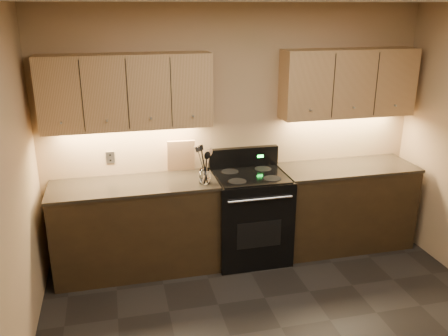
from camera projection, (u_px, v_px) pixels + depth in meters
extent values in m
cube|color=tan|center=(235.00, 132.00, 4.99)|extent=(4.00, 0.04, 2.60)
cube|color=black|center=(136.00, 228.00, 4.75)|extent=(1.60, 0.60, 0.90)
cube|color=#372F23|center=(133.00, 185.00, 4.60)|extent=(1.62, 0.62, 0.03)
cube|color=black|center=(344.00, 207.00, 5.25)|extent=(1.44, 0.60, 0.90)
cube|color=#372F23|center=(348.00, 167.00, 5.10)|extent=(1.46, 0.62, 0.03)
cube|color=black|center=(250.00, 217.00, 4.98)|extent=(0.76, 0.65, 0.92)
cube|color=black|center=(251.00, 175.00, 4.83)|extent=(0.70, 0.60, 0.01)
cube|color=black|center=(243.00, 157.00, 5.06)|extent=(0.76, 0.07, 0.22)
cube|color=#19FF33|center=(260.00, 156.00, 5.06)|extent=(0.06, 0.00, 0.03)
cylinder|color=silver|center=(260.00, 199.00, 4.56)|extent=(0.65, 0.02, 0.02)
cube|color=black|center=(259.00, 235.00, 4.70)|extent=(0.46, 0.00, 0.28)
cylinder|color=black|center=(237.00, 181.00, 4.65)|extent=(0.18, 0.18, 0.00)
cylinder|color=black|center=(272.00, 178.00, 4.73)|extent=(0.18, 0.18, 0.00)
cylinder|color=black|center=(230.00, 171.00, 4.93)|extent=(0.18, 0.18, 0.00)
cylinder|color=black|center=(263.00, 169.00, 5.01)|extent=(0.18, 0.18, 0.00)
cube|color=tan|center=(127.00, 92.00, 4.45)|extent=(1.60, 0.30, 0.70)
cube|color=tan|center=(348.00, 83.00, 4.95)|extent=(1.44, 0.30, 0.70)
cube|color=#B2B5BA|center=(110.00, 158.00, 4.76)|extent=(0.08, 0.01, 0.12)
cylinder|color=white|center=(205.00, 176.00, 4.59)|extent=(0.15, 0.15, 0.14)
cylinder|color=white|center=(205.00, 182.00, 4.62)|extent=(0.11, 0.11, 0.02)
cube|color=#DDAB77|center=(181.00, 156.00, 4.88)|extent=(0.29, 0.12, 0.35)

